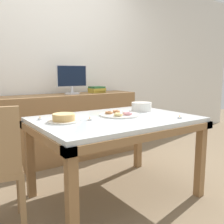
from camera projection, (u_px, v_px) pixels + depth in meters
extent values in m
plane|color=#7A664C|center=(115.00, 195.00, 2.36)|extent=(12.00, 12.00, 0.00)
cube|color=white|center=(51.00, 61.00, 3.38)|extent=(8.00, 0.10, 2.60)
cube|color=silver|center=(115.00, 119.00, 2.24)|extent=(1.40, 0.98, 0.04)
cube|color=olive|center=(151.00, 135.00, 1.87)|extent=(1.43, 0.08, 0.06)
cube|color=olive|center=(90.00, 117.00, 2.63)|extent=(1.43, 0.08, 0.06)
cube|color=olive|center=(42.00, 135.00, 1.87)|extent=(0.08, 1.01, 0.06)
cube|color=olive|center=(167.00, 117.00, 2.63)|extent=(0.08, 1.01, 0.06)
cube|color=olive|center=(72.00, 201.00, 1.58)|extent=(0.07, 0.07, 0.69)
cube|color=olive|center=(200.00, 160.00, 2.31)|extent=(0.07, 0.07, 0.69)
cube|color=olive|center=(30.00, 161.00, 2.30)|extent=(0.07, 0.07, 0.69)
cube|color=olive|center=(138.00, 139.00, 3.03)|extent=(0.07, 0.07, 0.69)
cube|color=tan|center=(19.00, 186.00, 2.05)|extent=(0.05, 0.05, 0.45)
cube|color=tan|center=(23.00, 209.00, 1.71)|extent=(0.05, 0.05, 0.45)
cube|color=olive|center=(62.00, 128.00, 3.27)|extent=(2.09, 0.44, 0.87)
cylinder|color=silver|center=(72.00, 93.00, 3.29)|extent=(0.20, 0.20, 0.02)
cylinder|color=silver|center=(72.00, 89.00, 3.28)|extent=(0.04, 0.04, 0.09)
cube|color=silver|center=(72.00, 76.00, 3.25)|extent=(0.42, 0.02, 0.28)
cube|color=black|center=(72.00, 76.00, 3.24)|extent=(0.40, 0.00, 0.26)
cube|color=#B29933|center=(97.00, 92.00, 3.50)|extent=(0.23, 0.17, 0.03)
cube|color=#B29933|center=(97.00, 89.00, 3.49)|extent=(0.20, 0.17, 0.03)
cube|color=#2D6638|center=(97.00, 87.00, 3.49)|extent=(0.20, 0.17, 0.02)
cylinder|color=silver|center=(64.00, 121.00, 2.04)|extent=(0.27, 0.27, 0.01)
cylinder|color=tan|center=(64.00, 117.00, 2.03)|extent=(0.18, 0.18, 0.05)
cylinder|color=#F4CA7D|center=(64.00, 114.00, 2.03)|extent=(0.18, 0.18, 0.01)
cylinder|color=silver|center=(120.00, 115.00, 2.34)|extent=(0.38, 0.38, 0.01)
torus|color=white|center=(126.00, 112.00, 2.39)|extent=(0.07, 0.07, 0.02)
torus|color=#B27042|center=(116.00, 111.00, 2.42)|extent=(0.07, 0.07, 0.02)
torus|color=#B27042|center=(109.00, 113.00, 2.35)|extent=(0.07, 0.07, 0.02)
torus|color=#EAD184|center=(118.00, 114.00, 2.23)|extent=(0.08, 0.08, 0.03)
torus|color=pink|center=(128.00, 113.00, 2.29)|extent=(0.09, 0.09, 0.03)
cylinder|color=silver|center=(141.00, 110.00, 2.62)|extent=(0.21, 0.21, 0.01)
cylinder|color=silver|center=(141.00, 109.00, 2.62)|extent=(0.21, 0.21, 0.01)
cylinder|color=silver|center=(141.00, 109.00, 2.62)|extent=(0.21, 0.21, 0.01)
cylinder|color=silver|center=(141.00, 108.00, 2.62)|extent=(0.21, 0.21, 0.01)
cylinder|color=silver|center=(141.00, 107.00, 2.61)|extent=(0.21, 0.21, 0.01)
cylinder|color=silver|center=(141.00, 106.00, 2.61)|extent=(0.21, 0.21, 0.01)
cylinder|color=silver|center=(142.00, 105.00, 2.61)|extent=(0.21, 0.21, 0.01)
cylinder|color=silver|center=(142.00, 104.00, 2.61)|extent=(0.21, 0.21, 0.01)
cylinder|color=silver|center=(142.00, 103.00, 2.61)|extent=(0.21, 0.21, 0.01)
cylinder|color=silver|center=(90.00, 120.00, 2.09)|extent=(0.04, 0.04, 0.02)
cylinder|color=white|center=(90.00, 119.00, 2.09)|extent=(0.03, 0.03, 0.00)
cone|color=#F9B74C|center=(90.00, 118.00, 2.08)|extent=(0.01, 0.01, 0.02)
cylinder|color=silver|center=(180.00, 118.00, 2.18)|extent=(0.04, 0.04, 0.02)
cylinder|color=white|center=(180.00, 117.00, 2.18)|extent=(0.03, 0.03, 0.00)
cone|color=#F9B74C|center=(180.00, 116.00, 2.18)|extent=(0.01, 0.01, 0.02)
cylinder|color=silver|center=(40.00, 119.00, 2.12)|extent=(0.04, 0.04, 0.02)
cylinder|color=white|center=(40.00, 118.00, 2.12)|extent=(0.03, 0.03, 0.00)
cone|color=#F9B74C|center=(40.00, 117.00, 2.12)|extent=(0.01, 0.01, 0.02)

